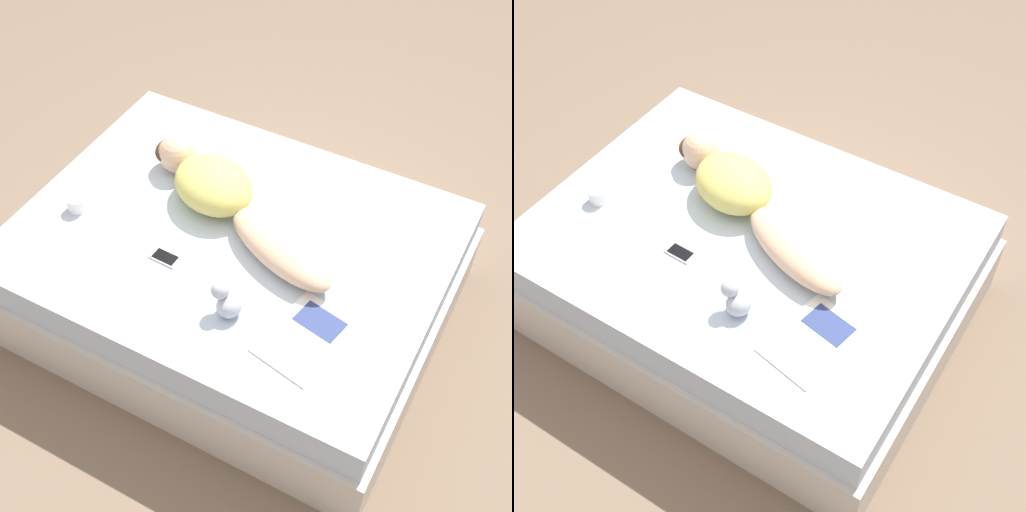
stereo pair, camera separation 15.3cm
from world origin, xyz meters
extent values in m
plane|color=#7A6651|center=(0.00, 0.00, 0.00)|extent=(12.00, 12.00, 0.00)
cube|color=beige|center=(0.00, 0.00, 0.18)|extent=(1.64, 2.12, 0.36)
cube|color=silver|center=(0.00, 0.00, 0.46)|extent=(1.58, 2.06, 0.19)
ellipsoid|color=#DBB28E|center=(-0.03, -0.28, 0.63)|extent=(0.47, 0.69, 0.15)
ellipsoid|color=#D1C660|center=(0.17, 0.20, 0.66)|extent=(0.50, 0.55, 0.21)
ellipsoid|color=#472D19|center=(0.30, 0.52, 0.66)|extent=(0.26, 0.26, 0.11)
sphere|color=#DBB28E|center=(0.29, 0.49, 0.66)|extent=(0.20, 0.20, 0.20)
cube|color=white|center=(-0.49, -0.56, 0.56)|extent=(0.26, 0.33, 0.01)
cube|color=white|center=(-0.28, -0.60, 0.56)|extent=(0.26, 0.33, 0.01)
cube|color=navy|center=(-0.28, -0.60, 0.56)|extent=(0.17, 0.23, 0.00)
cylinder|color=white|center=(-0.22, 0.78, 0.59)|extent=(0.10, 0.10, 0.08)
cylinder|color=black|center=(-0.22, 0.78, 0.63)|extent=(0.08, 0.08, 0.00)
torus|color=white|center=(-0.17, 0.78, 0.59)|extent=(0.06, 0.01, 0.06)
cube|color=silver|center=(-0.29, 0.20, 0.56)|extent=(0.08, 0.15, 0.01)
cube|color=black|center=(-0.29, 0.20, 0.56)|extent=(0.07, 0.12, 0.00)
ellipsoid|color=#B2BCCC|center=(-0.42, -0.23, 0.61)|extent=(0.13, 0.11, 0.11)
sphere|color=#B2BCCC|center=(-0.42, -0.18, 0.69)|extent=(0.08, 0.08, 0.08)
camera|label=1|loc=(-2.06, -1.25, 3.07)|focal=50.00mm
camera|label=2|loc=(-1.98, -1.38, 3.07)|focal=50.00mm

